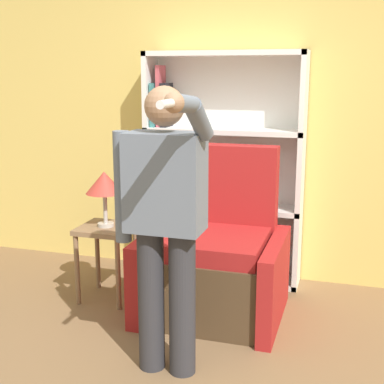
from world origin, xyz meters
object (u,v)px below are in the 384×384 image
at_px(bookcase, 210,173).
at_px(side_table, 106,241).
at_px(armchair, 215,261).
at_px(person_standing, 165,216).
at_px(table_lamp, 104,184).

xyz_separation_m(bookcase, side_table, (-0.62, -0.68, -0.43)).
relative_size(bookcase, armchair, 1.58).
bearing_deg(person_standing, side_table, 132.71).
distance_m(bookcase, person_standing, 1.51).
height_order(person_standing, table_lamp, person_standing).
height_order(armchair, person_standing, person_standing).
bearing_deg(person_standing, table_lamp, 132.71).
relative_size(person_standing, side_table, 2.85).
xyz_separation_m(person_standing, side_table, (-0.77, 0.83, -0.47)).
bearing_deg(table_lamp, person_standing, -47.29).
relative_size(armchair, person_standing, 0.72).
height_order(bookcase, person_standing, bookcase).
relative_size(person_standing, table_lamp, 3.91).
bearing_deg(person_standing, bookcase, 95.62).
distance_m(armchair, table_lamp, 0.98).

